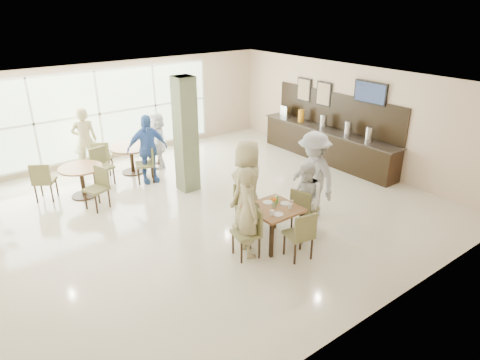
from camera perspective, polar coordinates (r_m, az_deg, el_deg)
ground at (r=9.73m, az=-5.24°, el=-4.04°), size 10.00×10.00×0.00m
room_shell at (r=9.08m, az=-5.63°, el=5.57°), size 10.00×10.00×10.00m
window_bank at (r=12.88m, az=-18.26°, el=8.37°), size 7.00×0.04×7.00m
column at (r=10.35m, az=-7.24°, el=5.94°), size 0.45×0.45×2.80m
main_table at (r=8.22m, az=4.51°, el=-4.28°), size 0.91×0.91×0.75m
round_table_left at (r=10.83m, az=-20.39°, el=0.66°), size 1.01×1.01×0.75m
round_table_right at (r=11.94m, az=-14.30°, el=3.58°), size 1.11×1.11×0.75m
chairs_main_table at (r=8.30m, az=4.60°, el=-5.36°), size 2.09×1.94×0.95m
chairs_table_left at (r=10.82m, az=-20.37°, el=0.19°), size 1.98×1.80×0.95m
chairs_table_right at (r=11.97m, az=-13.96°, el=3.14°), size 2.10×1.76×0.95m
tabletop_clutter at (r=8.15m, az=4.70°, el=-3.29°), size 0.73×0.69×0.21m
buffet_counter at (r=12.74m, az=11.54°, el=4.95°), size 0.64×4.70×1.95m
wall_tv at (r=11.87m, az=16.98°, el=11.08°), size 0.06×1.00×0.58m
framed_art_a at (r=12.91m, az=11.10°, el=11.19°), size 0.05×0.55×0.70m
framed_art_b at (r=13.45m, az=8.53°, el=11.83°), size 0.05×0.55×0.70m
teen_left at (r=7.74m, az=1.13°, el=-4.26°), size 0.59×0.73×1.73m
teen_far at (r=8.64m, az=1.00°, el=-0.69°), size 1.04×0.81×1.88m
teen_right at (r=8.58m, az=8.74°, el=-2.46°), size 0.80×0.89×1.51m
teen_standing at (r=9.24m, az=9.73°, el=0.68°), size 0.85×1.31×1.90m
adult_a at (r=11.13m, az=-12.25°, el=4.07°), size 1.13×0.76×1.78m
adult_b at (r=12.20m, az=-10.96°, el=5.27°), size 1.04×1.56×1.55m
adult_standing at (r=12.27m, az=-19.99°, el=5.00°), size 0.75×0.59×1.80m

